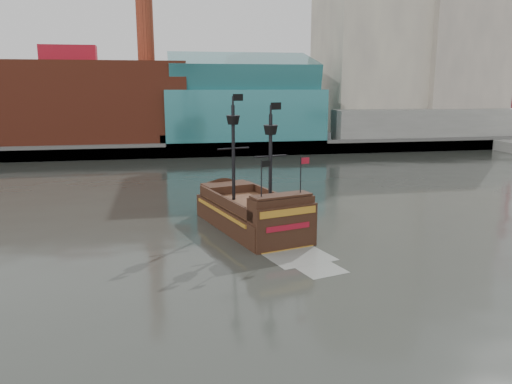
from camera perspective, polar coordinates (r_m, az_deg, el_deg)
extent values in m
plane|color=#262924|center=(31.08, 0.69, -12.30)|extent=(400.00, 400.00, 0.00)
cube|color=slate|center=(120.45, -8.00, 6.39)|extent=(220.00, 60.00, 2.00)
cube|color=#4C4C49|center=(91.14, -7.08, 4.78)|extent=(220.00, 1.00, 2.60)
cube|color=maroon|center=(101.13, -20.29, 9.51)|extent=(42.00, 18.00, 15.00)
cube|color=#2C7075|center=(99.14, -1.62, 8.76)|extent=(30.00, 16.00, 10.00)
cube|color=#BCB49C|center=(117.61, 12.83, 17.79)|extent=(20.00, 22.00, 46.00)
cube|color=#A69A8B|center=(121.95, 21.58, 15.17)|extent=(18.00, 18.00, 38.00)
cube|color=#BCB49C|center=(137.40, 13.98, 18.14)|extent=(24.00, 20.00, 52.00)
cube|color=slate|center=(108.26, 19.20, 7.33)|extent=(40.00, 6.00, 6.00)
cylinder|color=maroon|center=(102.88, -12.69, 20.34)|extent=(3.20, 3.20, 22.00)
cube|color=#2C7075|center=(98.99, -1.64, 13.39)|extent=(28.00, 14.94, 8.78)
cube|color=slate|center=(138.27, 26.78, 6.99)|extent=(4.00, 4.00, 3.00)
cube|color=black|center=(45.66, -0.67, -3.34)|extent=(8.90, 14.31, 2.88)
cube|color=#4C301C|center=(45.25, -0.67, -1.38)|extent=(8.01, 12.88, 0.33)
cube|color=black|center=(49.91, -3.31, 0.34)|extent=(5.26, 3.83, 1.11)
cube|color=black|center=(40.08, 2.88, -1.95)|extent=(5.55, 3.12, 2.00)
cube|color=black|center=(39.69, 3.57, -4.76)|extent=(5.31, 1.72, 4.44)
cube|color=#A77320|center=(39.08, 3.72, -2.33)|extent=(4.83, 1.42, 0.55)
cube|color=maroon|center=(39.41, 3.69, -4.05)|extent=(3.77, 1.12, 0.44)
cylinder|color=black|center=(45.55, -2.60, 4.45)|extent=(0.38, 0.38, 8.65)
cylinder|color=black|center=(43.14, 1.66, 3.58)|extent=(0.38, 0.38, 7.99)
cone|color=black|center=(45.25, -2.64, 8.21)|extent=(1.50, 1.50, 0.78)
cone|color=black|center=(42.83, 1.68, 7.11)|extent=(1.50, 1.50, 0.78)
cube|color=black|center=(45.36, -2.08, 10.75)|extent=(0.97, 0.30, 0.61)
cube|color=black|center=(42.93, 2.29, 9.78)|extent=(0.97, 0.30, 0.61)
cube|color=#989D98|center=(38.58, 4.93, -7.35)|extent=(5.61, 5.11, 0.02)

